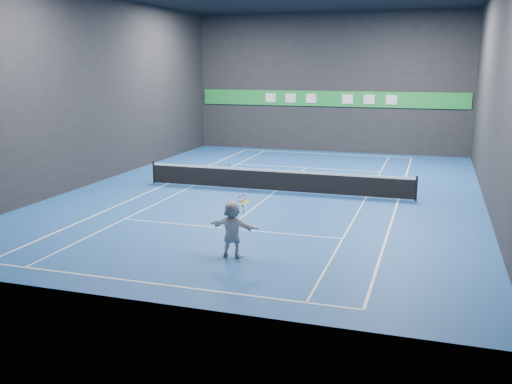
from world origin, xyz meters
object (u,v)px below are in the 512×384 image
(tennis_net, at_px, (276,180))
(tennis_racket, at_px, (242,201))
(tennis_ball, at_px, (230,165))
(player, at_px, (232,229))

(tennis_net, height_order, tennis_racket, tennis_racket)
(tennis_ball, relative_size, tennis_racket, 0.11)
(player, distance_m, tennis_ball, 1.92)
(tennis_ball, relative_size, tennis_net, 0.01)
(tennis_ball, distance_m, tennis_racket, 1.13)
(tennis_net, bearing_deg, tennis_ball, -83.14)
(player, bearing_deg, tennis_racket, -164.66)
(player, height_order, tennis_ball, tennis_ball)
(tennis_ball, bearing_deg, tennis_net, 96.86)
(player, relative_size, tennis_ball, 25.24)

